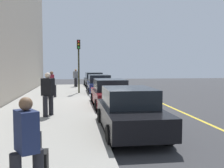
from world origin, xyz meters
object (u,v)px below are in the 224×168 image
Objects in this scene: parked_car_charcoal at (94,80)px; pedestrian_black_coat at (48,93)px; parked_car_maroon at (110,93)px; pedestrian_navy_coat at (27,145)px; parked_car_black at (130,111)px; pedestrian_grey_coat at (76,77)px; traffic_light_pole at (79,57)px; pedestrian_burgundy_coat at (52,83)px; parked_car_navy at (99,84)px.

pedestrian_black_coat is at bearing -10.55° from parked_car_charcoal.
pedestrian_black_coat reaches higher than parked_car_maroon.
pedestrian_navy_coat reaches higher than parked_car_maroon.
parked_car_black is at bearing 47.76° from pedestrian_black_coat.
pedestrian_grey_coat is at bearing -174.18° from parked_car_black.
pedestrian_burgundy_coat is at bearing -36.11° from traffic_light_pole.
parked_car_navy is at bearing 129.76° from pedestrian_burgundy_coat.
pedestrian_grey_coat is 6.24m from traffic_light_pole.
pedestrian_grey_coat reaches higher than parked_car_charcoal.
parked_car_maroon is (13.33, -0.02, -0.00)m from parked_car_charcoal.
parked_car_black is at bearing 5.82° from pedestrian_grey_coat.
parked_car_navy and parked_car_maroon have the same top height.
parked_car_maroon is 12.36m from pedestrian_grey_coat.
pedestrian_black_coat is 1.04× the size of pedestrian_grey_coat.
pedestrian_grey_coat is at bearing -161.67° from parked_car_navy.
pedestrian_navy_coat reaches higher than parked_car_navy.
parked_car_black is 4.96m from pedestrian_navy_coat.
parked_car_charcoal is 2.20m from pedestrian_grey_coat.
parked_car_navy is at bearing -179.97° from parked_car_maroon.
pedestrian_grey_coat reaches higher than parked_car_maroon.
parked_car_navy is at bearing 18.33° from pedestrian_grey_coat.
pedestrian_burgundy_coat is 0.43× the size of traffic_light_pole.
pedestrian_navy_coat is (23.04, -2.61, 0.26)m from parked_car_charcoal.
pedestrian_navy_coat is 16.11m from traffic_light_pole.
traffic_light_pole reaches higher than parked_car_charcoal.
parked_car_charcoal is 2.67× the size of pedestrian_grey_coat.
parked_car_black is at bearing 7.56° from traffic_light_pole.
parked_car_navy is 2.71m from traffic_light_pole.
traffic_light_pole is (5.96, 0.24, 1.83)m from pedestrian_grey_coat.
pedestrian_black_coat is at bearing -4.31° from pedestrian_grey_coat.
pedestrian_grey_coat is 21.94m from pedestrian_navy_coat.
traffic_light_pole is (-11.71, -1.56, 2.15)m from parked_car_black.
parked_car_maroon is 10.06m from pedestrian_navy_coat.
parked_car_charcoal is at bearing 169.45° from pedestrian_black_coat.
pedestrian_burgundy_coat is at bearing -176.49° from pedestrian_navy_coat.
parked_car_navy is at bearing 102.77° from traffic_light_pole.
parked_car_charcoal is 2.85× the size of pedestrian_navy_coat.
pedestrian_grey_coat is at bearing -177.65° from traffic_light_pole.
pedestrian_black_coat is at bearing -8.64° from traffic_light_pole.
pedestrian_burgundy_coat is at bearing -10.50° from pedestrian_grey_coat.
parked_car_black is 9.83m from pedestrian_burgundy_coat.
pedestrian_grey_coat is at bearing 175.69° from pedestrian_black_coat.
parked_car_charcoal is 18.79m from parked_car_black.
pedestrian_burgundy_coat is at bearing -19.79° from parked_car_charcoal.
pedestrian_burgundy_coat is (-13.49, -0.83, 0.05)m from pedestrian_navy_coat.
pedestrian_grey_coat is 1.07× the size of pedestrian_navy_coat.
pedestrian_black_coat is (16.13, -3.00, 0.36)m from parked_car_charcoal.
pedestrian_navy_coat is 13.51m from pedestrian_burgundy_coat.
pedestrian_navy_coat is (4.25, -2.54, 0.26)m from parked_car_black.
parked_car_maroon is at bearing 42.21° from pedestrian_burgundy_coat.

